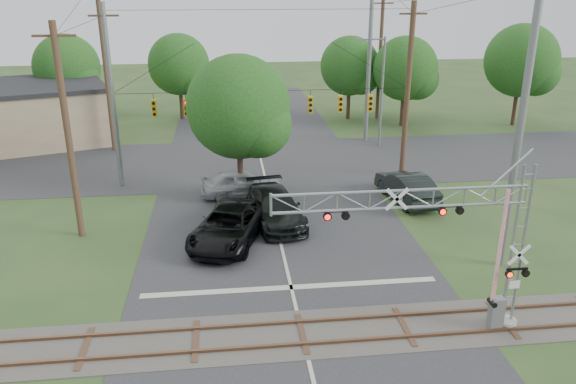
{
  "coord_description": "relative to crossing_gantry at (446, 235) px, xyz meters",
  "views": [
    {
      "loc": [
        -2.62,
        -15.87,
        12.54
      ],
      "look_at": [
        0.09,
        7.5,
        3.74
      ],
      "focal_mm": 35.0,
      "sensor_mm": 36.0,
      "label": 1
    }
  ],
  "objects": [
    {
      "name": "car_dark",
      "position": [
        -5.13,
        11.14,
        -3.17
      ],
      "size": [
        3.34,
        6.41,
        1.78
      ],
      "primitive_type": "imported",
      "rotation": [
        0.0,
        0.0,
        0.14
      ],
      "color": "black",
      "rests_on": "ground"
    },
    {
      "name": "road_cross",
      "position": [
        -5.14,
        22.36,
        -4.05
      ],
      "size": [
        90.0,
        12.0,
        0.02
      ],
      "primitive_type": "cube",
      "color": "#2C2D2F",
      "rests_on": "ground"
    },
    {
      "name": "pickup_black",
      "position": [
        -7.72,
        8.92,
        -3.18
      ],
      "size": [
        4.87,
        6.98,
        1.77
      ],
      "primitive_type": "imported",
      "rotation": [
        0.0,
        0.0,
        -0.34
      ],
      "color": "black",
      "rests_on": "ground"
    },
    {
      "name": "treeline",
      "position": [
        -5.22,
        31.34,
        1.43
      ],
      "size": [
        56.87,
        27.86,
        9.22
      ],
      "color": "#39241A",
      "rests_on": "ground"
    },
    {
      "name": "sedan_silver",
      "position": [
        -6.85,
        15.42,
        -3.2
      ],
      "size": [
        5.24,
        2.57,
        1.72
      ],
      "primitive_type": "imported",
      "rotation": [
        0.0,
        0.0,
        1.68
      ],
      "color": "#929599",
      "rests_on": "ground"
    },
    {
      "name": "road_main",
      "position": [
        -5.14,
        8.36,
        -4.05
      ],
      "size": [
        14.0,
        90.0,
        0.02
      ],
      "primitive_type": "cube",
      "color": "#2C2D2F",
      "rests_on": "ground"
    },
    {
      "name": "crossing_gantry",
      "position": [
        0.0,
        0.0,
        0.0
      ],
      "size": [
        9.6,
        0.84,
        6.58
      ],
      "color": "#969690",
      "rests_on": "ground"
    },
    {
      "name": "streetlight",
      "position": [
        4.58,
        25.71,
        0.79
      ],
      "size": [
        2.31,
        0.24,
        8.67
      ],
      "color": "slate",
      "rests_on": "ground"
    },
    {
      "name": "utility_poles",
      "position": [
        -2.97,
        21.11,
        2.37
      ],
      "size": [
        25.74,
        30.96,
        13.81
      ],
      "color": "#4A2F22",
      "rests_on": "ground"
    },
    {
      "name": "traffic_signal_span",
      "position": [
        -4.28,
        18.36,
        1.54
      ],
      "size": [
        19.34,
        0.36,
        11.5
      ],
      "color": "slate",
      "rests_on": "ground"
    },
    {
      "name": "suv_dark",
      "position": [
        3.1,
        13.46,
        -3.16
      ],
      "size": [
        2.69,
        5.7,
        1.81
      ],
      "primitive_type": "imported",
      "rotation": [
        0.0,
        0.0,
        3.29
      ],
      "color": "black",
      "rests_on": "ground"
    },
    {
      "name": "railroad_track",
      "position": [
        -5.14,
        0.36,
        -4.03
      ],
      "size": [
        90.0,
        3.2,
        0.17
      ],
      "color": "#45413C",
      "rests_on": "ground"
    },
    {
      "name": "ground",
      "position": [
        -5.14,
        -1.64,
        -4.06
      ],
      "size": [
        160.0,
        160.0,
        0.0
      ],
      "primitive_type": "plane",
      "color": "#2D4821",
      "rests_on": "ground"
    }
  ]
}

